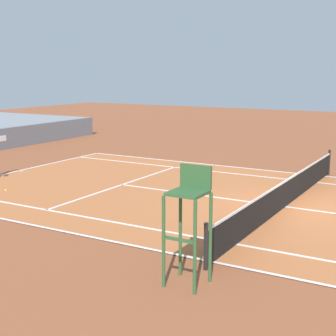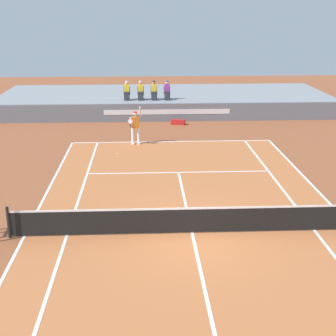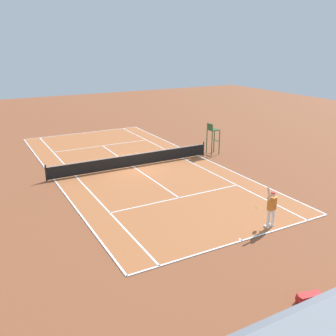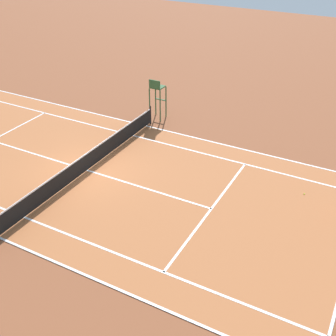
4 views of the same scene
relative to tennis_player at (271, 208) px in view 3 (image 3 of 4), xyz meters
The scene contains 7 objects.
ground_plane 11.71m from the tennis_player, 80.15° to the right, with size 80.00×80.00×0.00m, color brown.
court 11.71m from the tennis_player, 80.15° to the right, with size 11.08×23.88×0.03m.
net 11.68m from the tennis_player, 80.15° to the right, with size 11.98×0.10×1.07m.
tennis_player is the anchor object (origin of this frame).
tennis_ball 2.35m from the tennis_player, 114.64° to the right, with size 0.07×0.07×0.07m, color #D1E533.
umpire_chair 12.46m from the tennis_player, 112.47° to the right, with size 0.77×0.77×2.44m.
equipment_bag 5.47m from the tennis_player, 60.62° to the left, with size 0.95×0.51×0.32m.
Camera 3 is at (9.93, 23.19, 8.32)m, focal length 40.16 mm.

